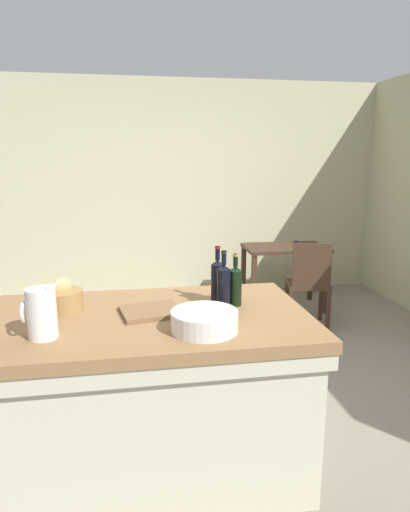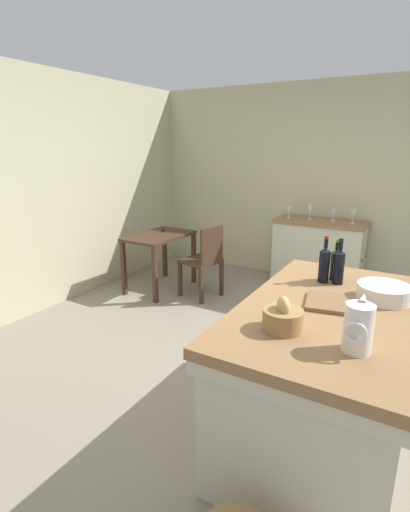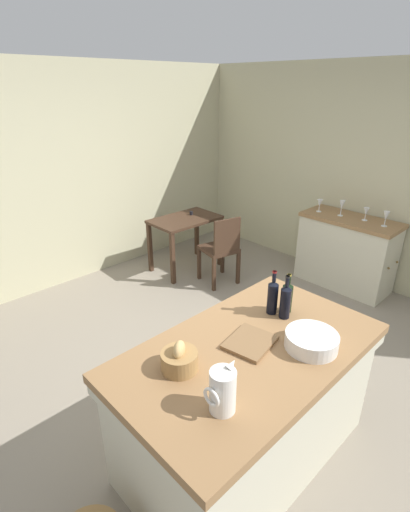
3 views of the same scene
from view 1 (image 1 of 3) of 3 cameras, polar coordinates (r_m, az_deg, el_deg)
name	(u,v)px [view 1 (image 1 of 3)]	position (r m, az deg, el deg)	size (l,w,h in m)	color
ground_plane	(213,396)	(3.35, 1.00, -17.58)	(6.76, 6.76, 0.00)	gray
wall_back	(174,190)	(5.49, -3.97, 8.45)	(5.32, 0.12, 2.60)	#B7B28E
island_table	(148,388)	(2.48, -7.30, -16.56)	(1.68, 0.97, 0.89)	olive
writing_desk	(285,256)	(5.05, 10.24, -0.04)	(0.91, 0.58, 0.77)	#3D281C
wooden_chair	(309,282)	(4.51, 13.20, -3.27)	(0.48, 0.48, 0.89)	#3D281C
pitcher	(41,313)	(2.11, -20.31, -6.86)	(0.17, 0.13, 0.27)	silver
wash_bowl	(204,321)	(2.08, -0.08, -8.34)	(0.31, 0.31, 0.10)	silver
bread_basket	(63,299)	(2.46, -17.80, -5.27)	(0.21, 0.21, 0.18)	olive
cutting_board	(151,311)	(2.33, -7.00, -7.10)	(0.29, 0.25, 0.02)	brown
wine_bottle_dark	(235,285)	(2.42, 3.91, -3.69)	(0.07, 0.07, 0.29)	black
wine_bottle_amber	(217,280)	(2.45, 1.61, -3.12)	(0.07, 0.07, 0.32)	black
wine_bottle_green	(224,285)	(2.37, 2.42, -3.76)	(0.07, 0.07, 0.31)	black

